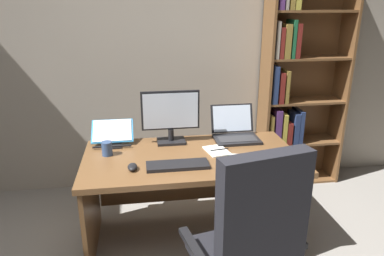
# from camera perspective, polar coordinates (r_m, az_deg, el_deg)

# --- Properties ---
(wall_back) EXTENTS (5.29, 0.12, 2.79)m
(wall_back) POSITION_cam_1_polar(r_m,az_deg,el_deg) (3.49, -4.38, 13.15)
(wall_back) COLOR #A89E8E
(wall_back) RESTS_ON ground
(desk) EXTENTS (1.55, 0.82, 0.71)m
(desk) POSITION_cam_1_polar(r_m,az_deg,el_deg) (2.76, -0.32, -7.38)
(desk) COLOR brown
(desk) RESTS_ON ground
(bookshelf) EXTENTS (0.81, 0.30, 2.12)m
(bookshelf) POSITION_cam_1_polar(r_m,az_deg,el_deg) (3.64, 15.90, 6.32)
(bookshelf) COLOR brown
(bookshelf) RESTS_ON ground
(office_chair) EXTENTS (0.68, 0.60, 1.10)m
(office_chair) POSITION_cam_1_polar(r_m,az_deg,el_deg) (2.09, 9.02, -19.23)
(office_chair) COLOR black
(office_chair) RESTS_ON ground
(monitor) EXTENTS (0.45, 0.16, 0.42)m
(monitor) POSITION_cam_1_polar(r_m,az_deg,el_deg) (2.79, -3.41, 1.71)
(monitor) COLOR black
(monitor) RESTS_ON desk
(laptop) EXTENTS (0.36, 0.34, 0.25)m
(laptop) POSITION_cam_1_polar(r_m,az_deg,el_deg) (2.94, 6.84, -0.64)
(laptop) COLOR black
(laptop) RESTS_ON desk
(keyboard) EXTENTS (0.42, 0.15, 0.02)m
(keyboard) POSITION_cam_1_polar(r_m,az_deg,el_deg) (2.43, -2.29, -5.91)
(keyboard) COLOR black
(keyboard) RESTS_ON desk
(computer_mouse) EXTENTS (0.06, 0.10, 0.04)m
(computer_mouse) POSITION_cam_1_polar(r_m,az_deg,el_deg) (2.42, -9.41, -6.11)
(computer_mouse) COLOR black
(computer_mouse) RESTS_ON desk
(reading_stand_with_book) EXTENTS (0.32, 0.25, 0.16)m
(reading_stand_with_book) POSITION_cam_1_polar(r_m,az_deg,el_deg) (2.88, -12.49, -0.82)
(reading_stand_with_book) COLOR black
(reading_stand_with_book) RESTS_ON desk
(open_binder) EXTENTS (0.50, 0.35, 0.02)m
(open_binder) POSITION_cam_1_polar(r_m,az_deg,el_deg) (2.51, 11.08, -5.46)
(open_binder) COLOR green
(open_binder) RESTS_ON desk
(notepad) EXTENTS (0.19, 0.24, 0.01)m
(notepad) POSITION_cam_1_polar(r_m,az_deg,el_deg) (2.69, 3.94, -3.61)
(notepad) COLOR white
(notepad) RESTS_ON desk
(pen) EXTENTS (0.14, 0.03, 0.01)m
(pen) POSITION_cam_1_polar(r_m,az_deg,el_deg) (2.69, 4.36, -3.41)
(pen) COLOR black
(pen) RESTS_ON notepad
(coffee_mug) EXTENTS (0.08, 0.08, 0.10)m
(coffee_mug) POSITION_cam_1_polar(r_m,az_deg,el_deg) (2.67, -13.31, -3.19)
(coffee_mug) COLOR #334C7A
(coffee_mug) RESTS_ON desk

